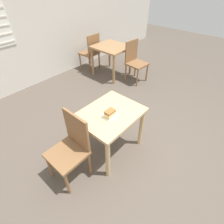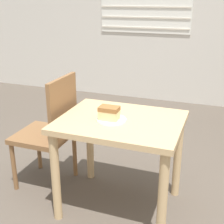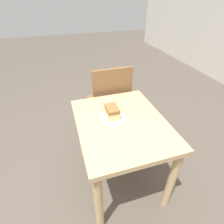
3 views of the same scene
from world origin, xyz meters
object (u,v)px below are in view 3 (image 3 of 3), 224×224
(chair_near_window, at_px, (109,102))
(plate, at_px, (114,118))
(cake_slice, at_px, (112,112))
(dining_table_near, at_px, (121,133))

(chair_near_window, distance_m, plate, 0.61)
(cake_slice, bearing_deg, chair_near_window, 165.61)
(dining_table_near, xyz_separation_m, cake_slice, (-0.06, -0.05, 0.18))
(plate, relative_size, cake_slice, 1.54)
(dining_table_near, height_order, plate, plate)
(plate, bearing_deg, dining_table_near, 40.13)
(chair_near_window, relative_size, cake_slice, 7.11)
(chair_near_window, bearing_deg, cake_slice, 75.61)
(dining_table_near, xyz_separation_m, plate, (-0.05, -0.04, 0.13))
(chair_near_window, bearing_deg, plate, 76.97)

